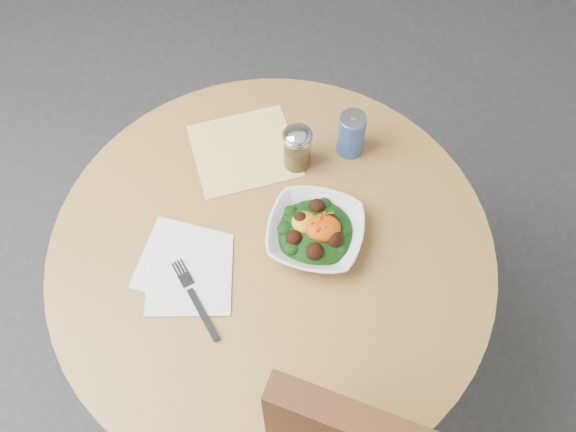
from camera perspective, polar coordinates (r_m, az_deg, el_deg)
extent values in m
plane|color=#2F2F32|center=(1.99, -0.99, -12.65)|extent=(6.00, 6.00, 0.00)
cylinder|color=black|center=(1.97, -1.00, -12.53)|extent=(0.52, 0.52, 0.03)
cylinder|color=black|center=(1.65, -1.18, -9.12)|extent=(0.10, 0.10, 0.71)
cylinder|color=#C69347|center=(1.31, -1.48, -3.43)|extent=(0.90, 0.90, 0.04)
cube|color=#EFAE0C|center=(1.41, -3.89, 5.82)|extent=(0.26, 0.24, 0.00)
cube|color=white|center=(1.29, -9.37, -3.94)|extent=(0.21, 0.21, 0.00)
cube|color=white|center=(1.27, -8.73, -5.34)|extent=(0.17, 0.17, 0.00)
imported|color=white|center=(1.28, 2.44, -1.50)|extent=(0.24, 0.24, 0.05)
ellipsoid|color=black|center=(1.28, 2.44, -1.53)|extent=(0.16, 0.16, 0.05)
ellipsoid|color=gold|center=(1.26, 1.44, -0.53)|extent=(0.05, 0.05, 0.02)
ellipsoid|color=#DD4804|center=(1.26, 3.11, -1.07)|extent=(0.07, 0.06, 0.03)
cube|color=black|center=(1.24, -7.57, -8.67)|extent=(0.06, 0.11, 0.00)
cube|color=black|center=(1.28, -9.33, -5.11)|extent=(0.05, 0.07, 0.00)
cylinder|color=silver|center=(1.36, 0.83, 5.87)|extent=(0.06, 0.06, 0.09)
cylinder|color=#988547|center=(1.37, 0.82, 5.40)|extent=(0.05, 0.05, 0.05)
cylinder|color=silver|center=(1.32, 0.86, 7.09)|extent=(0.06, 0.06, 0.01)
ellipsoid|color=silver|center=(1.31, 0.86, 7.22)|extent=(0.06, 0.06, 0.03)
cylinder|color=#0D2E97|center=(1.38, 5.64, 7.24)|extent=(0.06, 0.06, 0.11)
cylinder|color=silver|center=(1.33, 5.85, 8.65)|extent=(0.05, 0.05, 0.00)
cube|color=silver|center=(1.34, 5.92, 8.94)|extent=(0.02, 0.02, 0.00)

